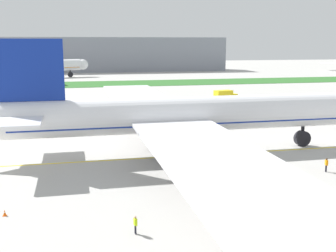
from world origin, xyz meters
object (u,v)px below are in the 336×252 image
at_px(ground_crew_marshaller_front, 326,164).
at_px(service_truck_fuel_bowser, 225,96).
at_px(traffic_cone_port_wing, 5,213).
at_px(ground_crew_wingwalker_port, 135,223).
at_px(parked_airliner_far_left, 35,66).
at_px(airliner_foreground, 177,116).
at_px(ground_crew_wingwalker_starboard, 204,129).

height_order(ground_crew_marshaller_front, service_truck_fuel_bowser, service_truck_fuel_bowser).
distance_m(traffic_cone_port_wing, service_truck_fuel_bowser, 80.04).
bearing_deg(ground_crew_wingwalker_port, ground_crew_marshaller_front, 25.70).
bearing_deg(service_truck_fuel_bowser, traffic_cone_port_wing, -124.11).
bearing_deg(parked_airliner_far_left, ground_crew_marshaller_front, -73.12).
relative_size(airliner_foreground, parked_airliner_far_left, 1.26).
bearing_deg(ground_crew_wingwalker_starboard, service_truck_fuel_bowser, 65.21).
bearing_deg(ground_crew_wingwalker_port, parked_airliner_far_left, 97.29).
bearing_deg(airliner_foreground, ground_crew_wingwalker_port, -111.04).
bearing_deg(service_truck_fuel_bowser, parked_airliner_far_left, 121.17).
bearing_deg(parked_airliner_far_left, airliner_foreground, -77.64).
distance_m(ground_crew_marshaller_front, ground_crew_wingwalker_starboard, 24.91).
xyz_separation_m(airliner_foreground, ground_crew_marshaller_front, (15.48, -12.58, -4.35)).
bearing_deg(ground_crew_marshaller_front, traffic_cone_port_wing, -170.88).
bearing_deg(traffic_cone_port_wing, parked_airliner_far_left, 93.58).
relative_size(airliner_foreground, service_truck_fuel_bowser, 14.28).
distance_m(ground_crew_wingwalker_port, service_truck_fuel_bowser, 80.00).
height_order(ground_crew_marshaller_front, traffic_cone_port_wing, ground_crew_marshaller_front).
relative_size(airliner_foreground, ground_crew_marshaller_front, 53.92).
xyz_separation_m(ground_crew_wingwalker_port, service_truck_fuel_bowser, (33.84, 72.48, 0.74)).
xyz_separation_m(airliner_foreground, parked_airliner_far_left, (-30.29, 138.29, -0.01)).
xyz_separation_m(ground_crew_wingwalker_port, traffic_cone_port_wing, (-11.04, 6.23, -0.66)).
bearing_deg(service_truck_fuel_bowser, airliner_foreground, -116.98).
relative_size(ground_crew_marshaller_front, service_truck_fuel_bowser, 0.26).
bearing_deg(ground_crew_wingwalker_starboard, airliner_foreground, -123.77).
distance_m(airliner_foreground, ground_crew_marshaller_front, 20.42).
height_order(airliner_foreground, parked_airliner_far_left, airliner_foreground).
relative_size(ground_crew_wingwalker_port, ground_crew_marshaller_front, 0.90).
bearing_deg(ground_crew_marshaller_front, ground_crew_wingwalker_port, -154.30).
height_order(traffic_cone_port_wing, parked_airliner_far_left, parked_airliner_far_left).
bearing_deg(service_truck_fuel_bowser, ground_crew_marshaller_front, -98.38).
bearing_deg(traffic_cone_port_wing, service_truck_fuel_bowser, 55.89).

